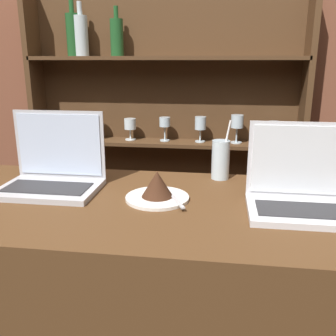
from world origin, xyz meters
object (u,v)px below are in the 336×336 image
Objects in this scene: laptop_near at (53,171)px; cake_plate at (157,189)px; laptop_far at (304,191)px; water_glass at (221,160)px.

cake_plate is at bearing -9.27° from laptop_near.
laptop_near is 1.01× the size of laptop_far.
laptop_far is 0.43m from cake_plate.
laptop_near reaches higher than cake_plate.
laptop_near reaches higher than laptop_far.
laptop_far reaches higher than cake_plate.
laptop_far is 1.59× the size of cake_plate.
laptop_near is at bearing -161.54° from water_glass.
laptop_near is 1.49× the size of water_glass.
water_glass is (0.55, 0.18, 0.01)m from laptop_near.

